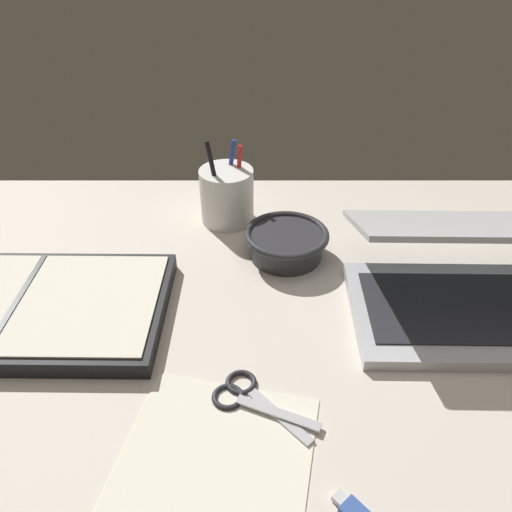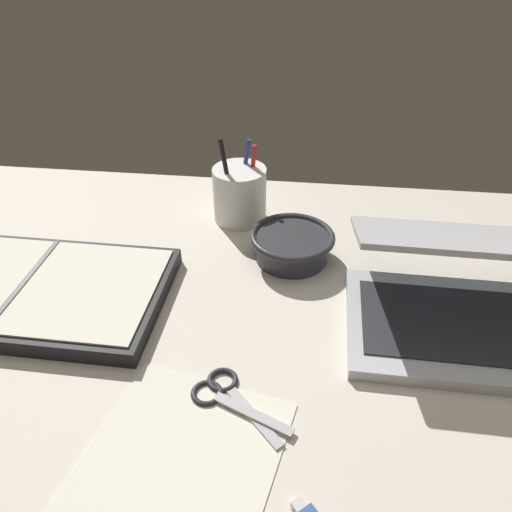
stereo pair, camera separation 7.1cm
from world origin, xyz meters
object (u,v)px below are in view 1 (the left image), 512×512
object	(u,v)px
laptop	(462,281)
scissors	(244,396)
pen_cup	(225,195)
bowl	(284,242)
planner	(18,308)

from	to	relation	value
laptop	scissors	xyz separation A→B (cm)	(-30.61, -16.42, -4.31)
pen_cup	bowl	bearing A→B (deg)	-48.65
planner	scissors	xyz separation A→B (cm)	(32.20, -14.65, -1.05)
planner	scissors	distance (cm)	35.40
pen_cup	planner	world-z (taller)	pen_cup
laptop	planner	distance (cm)	62.93
bowl	scissors	world-z (taller)	bowl
bowl	scissors	bearing A→B (deg)	-102.08
bowl	pen_cup	xyz separation A→B (cm)	(-10.24, 11.64, 2.40)
bowl	scissors	distance (cm)	30.02
scissors	pen_cup	bearing A→B (deg)	130.62
planner	scissors	world-z (taller)	planner
bowl	pen_cup	distance (cm)	15.69
bowl	planner	world-z (taller)	bowl
pen_cup	scissors	world-z (taller)	pen_cup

